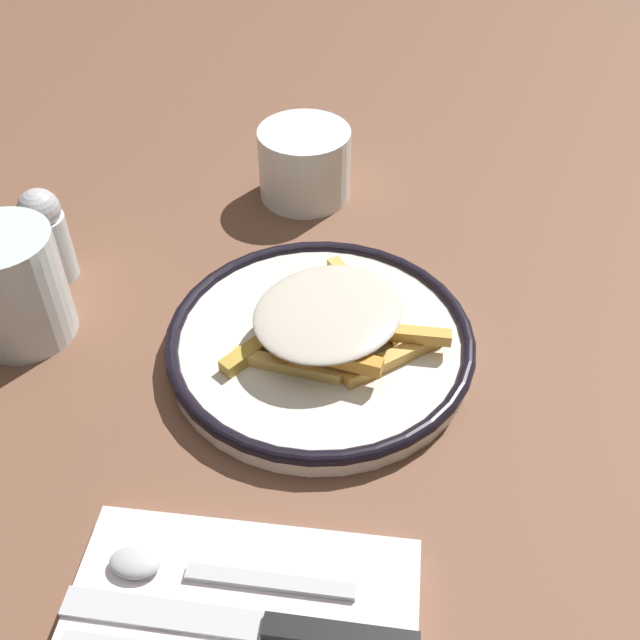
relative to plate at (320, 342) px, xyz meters
name	(u,v)px	position (x,y,z in m)	size (l,w,h in m)	color
ground_plane	(320,353)	(0.00, 0.00, -0.01)	(2.60, 2.60, 0.00)	brown
plate	(320,342)	(0.00, 0.00, 0.00)	(0.25, 0.25, 0.02)	silver
fries_heap	(330,321)	(0.00, -0.01, 0.03)	(0.16, 0.18, 0.04)	#DAA554
napkin	(239,630)	(-0.24, 0.03, -0.01)	(0.14, 0.21, 0.01)	white
knife	(270,627)	(-0.24, 0.01, 0.00)	(0.03, 0.21, 0.01)	black
spoon	(188,570)	(-0.21, 0.07, 0.01)	(0.03, 0.15, 0.01)	silver
water_glass	(13,287)	(0.01, 0.25, 0.04)	(0.08, 0.08, 0.10)	silver
coffee_mug	(305,163)	(0.23, 0.03, 0.02)	(0.12, 0.09, 0.07)	white
salt_shaker	(47,235)	(0.08, 0.24, 0.03)	(0.04, 0.04, 0.09)	silver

